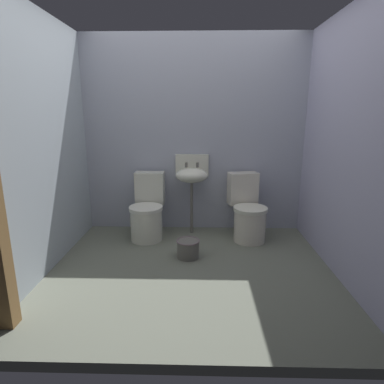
{
  "coord_description": "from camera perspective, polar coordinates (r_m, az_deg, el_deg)",
  "views": [
    {
      "loc": [
        0.09,
        -2.94,
        1.51
      ],
      "look_at": [
        0.0,
        0.28,
        0.7
      ],
      "focal_mm": 29.84,
      "sensor_mm": 36.0,
      "label": 1
    }
  ],
  "objects": [
    {
      "name": "bucket",
      "position": [
        3.44,
        -0.72,
        -10.02
      ],
      "size": [
        0.25,
        0.25,
        0.2
      ],
      "color": "#63605A",
      "rests_on": "ground"
    },
    {
      "name": "wall_left",
      "position": [
        3.41,
        -25.06,
        7.83
      ],
      "size": [
        0.1,
        2.41,
        2.43
      ],
      "primitive_type": "cube",
      "color": "#A2AEB7",
      "rests_on": "ground"
    },
    {
      "name": "wall_right",
      "position": [
        3.34,
        25.46,
        7.68
      ],
      "size": [
        0.1,
        2.41,
        2.43
      ],
      "primitive_type": "cube",
      "color": "#A2A1BF",
      "rests_on": "ground"
    },
    {
      "name": "wall_back",
      "position": [
        4.11,
        0.34,
        9.99
      ],
      "size": [
        3.16,
        0.1,
        2.43
      ],
      "primitive_type": "cube",
      "color": "#A2A7B9",
      "rests_on": "ground"
    },
    {
      "name": "sink",
      "position": [
        3.96,
        -0.04,
        3.12
      ],
      "size": [
        0.42,
        0.35,
        0.99
      ],
      "color": "#63605A",
      "rests_on": "ground"
    },
    {
      "name": "toilet_left",
      "position": [
        3.94,
        -7.96,
        -3.59
      ],
      "size": [
        0.41,
        0.6,
        0.78
      ],
      "rotation": [
        0.0,
        0.0,
        3.11
      ],
      "color": "silver",
      "rests_on": "ground"
    },
    {
      "name": "ground_plane",
      "position": [
        3.33,
        -0.13,
        -13.64
      ],
      "size": [
        3.16,
        2.61,
        0.08
      ],
      "primitive_type": "cube",
      "color": "#65695C"
    },
    {
      "name": "toilet_right",
      "position": [
        3.93,
        9.91,
        -3.72
      ],
      "size": [
        0.49,
        0.65,
        0.78
      ],
      "rotation": [
        0.0,
        0.0,
        3.35
      ],
      "color": "silver",
      "rests_on": "ground"
    }
  ]
}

